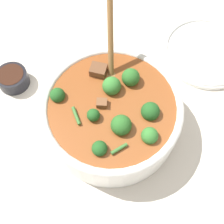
# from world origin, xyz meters

# --- Properties ---
(ground_plane) EXTENTS (4.00, 4.00, 0.00)m
(ground_plane) POSITION_xyz_m (0.00, 0.00, 0.00)
(ground_plane) COLOR silver
(stew_bowl) EXTENTS (0.30, 0.32, 0.25)m
(stew_bowl) POSITION_xyz_m (0.00, 0.00, 0.06)
(stew_bowl) COLOR white
(stew_bowl) RESTS_ON ground_plane
(condiment_bowl) EXTENTS (0.08, 0.08, 0.04)m
(condiment_bowl) POSITION_xyz_m (-0.19, 0.20, 0.02)
(condiment_bowl) COLOR black
(condiment_bowl) RESTS_ON ground_plane
(empty_plate) EXTENTS (0.24, 0.24, 0.02)m
(empty_plate) POSITION_xyz_m (0.31, 0.11, 0.01)
(empty_plate) COLOR white
(empty_plate) RESTS_ON ground_plane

